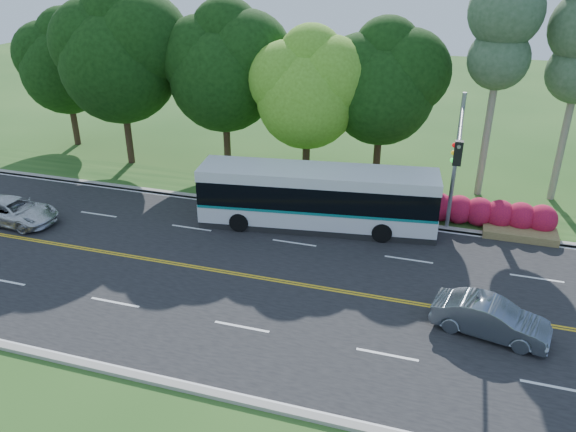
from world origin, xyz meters
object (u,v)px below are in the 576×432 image
(transit_bus, at_px, (317,199))
(sedan, at_px, (491,318))
(suv, at_px, (14,211))
(traffic_signal, at_px, (457,154))

(transit_bus, xyz_separation_m, sedan, (8.36, -6.79, -0.85))
(transit_bus, height_order, sedan, transit_bus)
(transit_bus, relative_size, suv, 2.60)
(traffic_signal, xyz_separation_m, transit_bus, (-6.44, 0.19, -3.12))
(transit_bus, bearing_deg, suv, -172.25)
(transit_bus, distance_m, sedan, 10.80)
(sedan, xyz_separation_m, suv, (-23.46, 2.59, -0.04))
(traffic_signal, distance_m, transit_bus, 7.16)
(transit_bus, distance_m, suv, 15.70)
(suv, bearing_deg, traffic_signal, -77.29)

